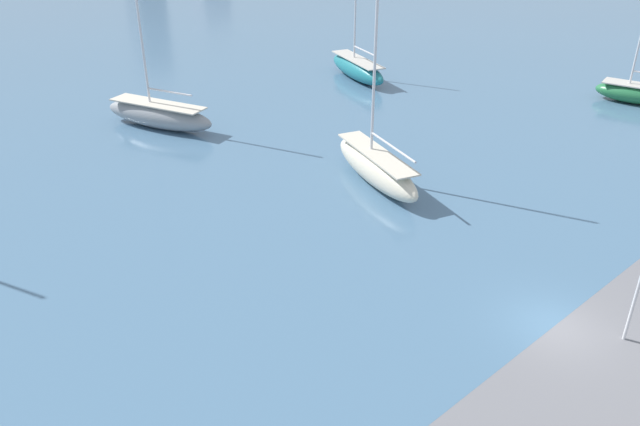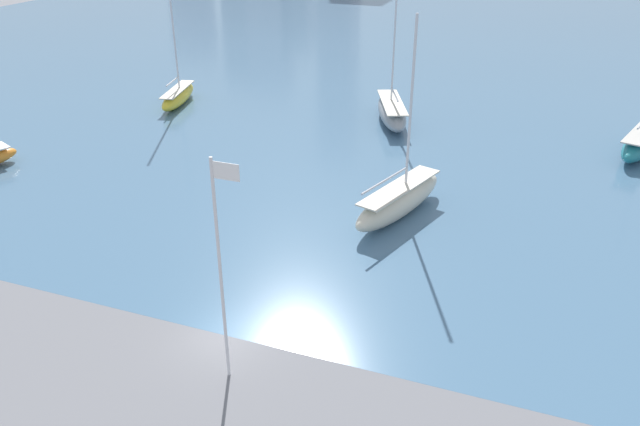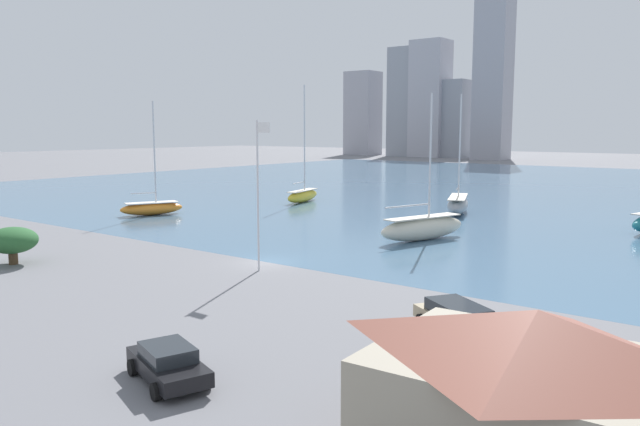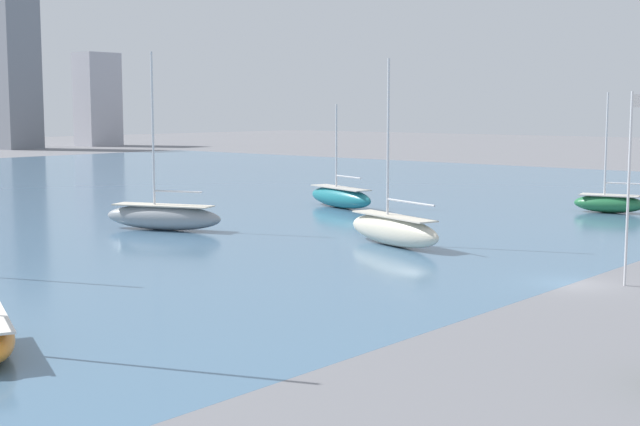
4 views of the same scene
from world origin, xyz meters
The scene contains 6 objects.
ground_plane centered at (0.00, 0.00, 0.00)m, with size 500.00×500.00×0.00m, color slate.
harbor_water centered at (0.00, 70.00, 0.00)m, with size 180.00×140.00×0.00m.
sailboat_teal centered at (21.08, 33.86, 1.07)m, with size 5.12×10.18×10.05m.
sailboat_green centered at (34.13, 12.22, 0.93)m, with size 3.97×6.85×11.11m.
sailboat_gray centered at (-0.55, 34.35, 1.10)m, with size 5.90×10.21×14.07m.
sailboat_cream centered at (4.80, 15.61, 1.16)m, with size 4.87×9.94×13.11m.
Camera 1 is at (-22.35, -9.59, 17.35)m, focal length 35.00 mm.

